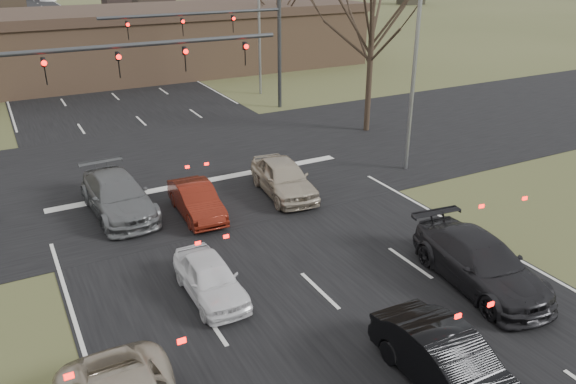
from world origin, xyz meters
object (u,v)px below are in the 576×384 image
object	(u,v)px
car_charcoal_sedan	(480,263)
car_red_ahead	(196,200)
mast_arm_near	(64,81)
car_black_hatch	(449,364)
streetlight_right_far	(257,13)
car_silver_ahead	(284,178)
car_white_sedan	(210,278)
streetlight_right_near	(413,50)
building	(117,43)
car_grey_ahead	(118,195)
mast_arm_far	(238,32)

from	to	relation	value
car_charcoal_sedan	car_red_ahead	bearing A→B (deg)	131.56
mast_arm_near	car_charcoal_sedan	size ratio (longest dim) A/B	2.33
car_black_hatch	streetlight_right_far	bearing A→B (deg)	74.17
car_black_hatch	mast_arm_near	bearing A→B (deg)	112.08
car_black_hatch	car_silver_ahead	distance (m)	12.20
car_white_sedan	car_red_ahead	distance (m)	5.71
streetlight_right_near	mast_arm_near	bearing A→B (deg)	167.95
car_charcoal_sedan	car_silver_ahead	xyz separation A→B (m)	(-2.07, 9.04, 0.00)
car_white_sedan	streetlight_right_far	bearing A→B (deg)	61.75
car_white_sedan	car_silver_ahead	size ratio (longest dim) A/B	0.81
building	car_grey_ahead	world-z (taller)	building
streetlight_right_far	car_charcoal_sedan	xyz separation A→B (m)	(-4.76, -25.96, -4.83)
car_red_ahead	car_silver_ahead	bearing A→B (deg)	5.56
streetlight_right_near	car_grey_ahead	xyz separation A→B (m)	(-12.92, 1.49, -4.83)
car_white_sedan	car_grey_ahead	bearing A→B (deg)	99.08
building	car_red_ahead	bearing A→B (deg)	-97.02
streetlight_right_near	streetlight_right_far	distance (m)	17.01
car_black_hatch	car_silver_ahead	world-z (taller)	car_silver_ahead
car_black_hatch	building	bearing A→B (deg)	88.97
building	car_charcoal_sedan	size ratio (longest dim) A/B	8.15
mast_arm_near	car_charcoal_sedan	xyz separation A→B (m)	(9.79, -11.96, -4.32)
streetlight_right_far	car_white_sedan	world-z (taller)	streetlight_right_far
building	mast_arm_near	bearing A→B (deg)	-106.13
mast_arm_far	streetlight_right_far	bearing A→B (deg)	51.89
mast_arm_near	car_red_ahead	distance (m)	6.62
car_white_sedan	building	bearing A→B (deg)	81.85
mast_arm_far	car_charcoal_sedan	size ratio (longest dim) A/B	2.14
car_white_sedan	car_charcoal_sedan	xyz separation A→B (m)	(7.56, -3.32, 0.14)
car_grey_ahead	streetlight_right_near	bearing A→B (deg)	-9.21
car_grey_ahead	car_silver_ahead	world-z (taller)	car_silver_ahead
car_red_ahead	car_silver_ahead	world-z (taller)	car_silver_ahead
building	car_silver_ahead	size ratio (longest dim) A/B	9.53
car_black_hatch	car_red_ahead	bearing A→B (deg)	100.57
car_red_ahead	mast_arm_near	bearing A→B (deg)	142.36
streetlight_right_near	streetlight_right_far	xyz separation A→B (m)	(0.50, 17.00, 0.00)
mast_arm_far	car_grey_ahead	world-z (taller)	mast_arm_far
mast_arm_near	car_black_hatch	xyz separation A→B (m)	(5.73, -14.95, -4.35)
building	car_grey_ahead	distance (m)	27.27
car_grey_ahead	mast_arm_near	bearing A→B (deg)	124.10
mast_arm_far	streetlight_right_near	world-z (taller)	streetlight_right_near
car_charcoal_sedan	car_black_hatch	bearing A→B (deg)	-136.40
car_black_hatch	car_silver_ahead	size ratio (longest dim) A/B	0.98
streetlight_right_far	car_grey_ahead	size ratio (longest dim) A/B	1.92
building	car_white_sedan	size ratio (longest dim) A/B	11.81
mast_arm_near	car_charcoal_sedan	bearing A→B (deg)	-50.71
car_red_ahead	streetlight_right_near	bearing A→B (deg)	3.07
building	streetlight_right_far	distance (m)	13.53
car_red_ahead	car_silver_ahead	distance (m)	3.96
car_grey_ahead	car_red_ahead	bearing A→B (deg)	-34.45
mast_arm_far	car_red_ahead	world-z (taller)	mast_arm_far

